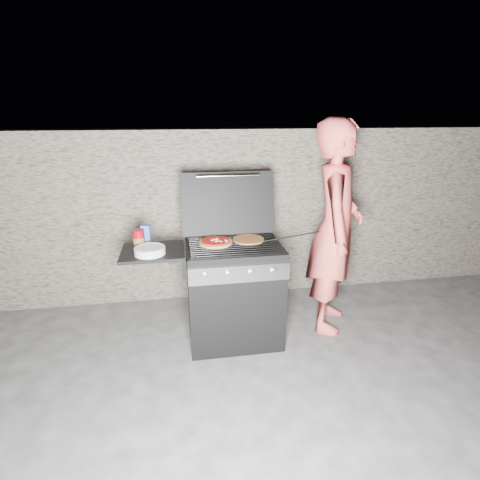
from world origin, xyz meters
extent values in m
plane|color=#393836|center=(0.00, 0.00, 0.00)|extent=(50.00, 50.00, 0.00)
cube|color=gray|center=(0.00, 1.05, 0.90)|extent=(8.00, 0.35, 1.80)
cylinder|color=#CA8148|center=(0.14, 0.09, 0.92)|extent=(0.36, 0.36, 0.01)
cylinder|color=maroon|center=(-0.78, 0.11, 0.98)|extent=(0.10, 0.10, 0.15)
cube|color=blue|center=(-0.73, 0.19, 0.98)|extent=(0.08, 0.06, 0.16)
cylinder|color=silver|center=(-0.68, -0.08, 0.93)|extent=(0.27, 0.27, 0.06)
imported|color=#E2554F|center=(0.94, 0.12, 0.97)|extent=(0.71, 0.83, 1.93)
cylinder|color=black|center=(0.50, 0.00, 0.96)|extent=(0.48, 0.08, 0.10)
camera|label=1|loc=(-0.44, -2.91, 1.98)|focal=28.00mm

